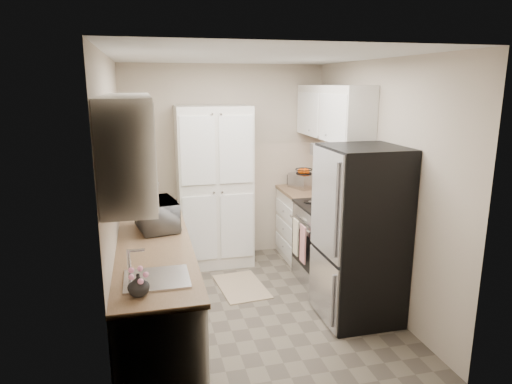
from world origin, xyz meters
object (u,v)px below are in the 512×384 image
electric_range (330,243)px  pantry_cabinet (214,187)px  wine_bottle (142,203)px  microwave (157,215)px  toaster_oven (303,181)px  refrigerator (360,235)px

electric_range → pantry_cabinet: bearing=141.8°
wine_bottle → pantry_cabinet: bearing=43.9°
microwave → toaster_oven: (1.92, 1.31, -0.04)m
microwave → toaster_oven: bearing=-67.2°
microwave → pantry_cabinet: bearing=-41.3°
pantry_cabinet → microwave: (-0.74, -1.30, 0.06)m
electric_range → refrigerator: refrigerator is taller
toaster_oven → pantry_cabinet: bearing=159.4°
microwave → electric_range: bearing=-90.6°
pantry_cabinet → toaster_oven: (1.18, 0.02, 0.02)m
refrigerator → microwave: 1.94m
pantry_cabinet → toaster_oven: bearing=0.8°
pantry_cabinet → refrigerator: bearing=-56.5°
wine_bottle → toaster_oven: (2.06, 0.87, -0.05)m
refrigerator → wine_bottle: refrigerator is taller
refrigerator → toaster_oven: bearing=88.7°
pantry_cabinet → wine_bottle: 1.22m
electric_range → toaster_oven: 1.09m
electric_range → toaster_oven: size_ratio=3.41×
microwave → wine_bottle: 0.47m
electric_range → microwave: size_ratio=2.25×
wine_bottle → microwave: bearing=-72.7°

